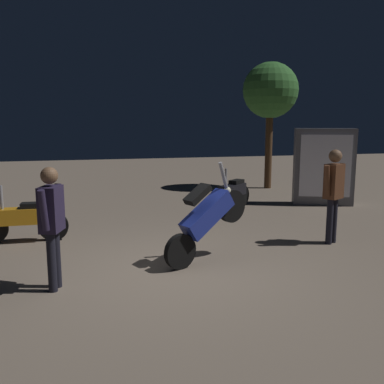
{
  "coord_description": "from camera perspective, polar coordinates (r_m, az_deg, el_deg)",
  "views": [
    {
      "loc": [
        -1.31,
        -6.05,
        2.27
      ],
      "look_at": [
        0.54,
        1.29,
        1.0
      ],
      "focal_mm": 38.99,
      "sensor_mm": 36.0,
      "label": 1
    }
  ],
  "objects": [
    {
      "name": "ground_plane",
      "position": [
        6.59,
        -1.85,
        -10.63
      ],
      "size": [
        40.0,
        40.0,
        0.0
      ],
      "primitive_type": "plane",
      "color": "#756656"
    },
    {
      "name": "motorcycle_blue_foreground",
      "position": [
        6.77,
        2.04,
        -3.5
      ],
      "size": [
        1.55,
        0.79,
        1.63
      ],
      "rotation": [
        0.0,
        0.0,
        0.43
      ],
      "color": "black",
      "rests_on": "ground_plane"
    },
    {
      "name": "motorcycle_orange_parked_left",
      "position": [
        8.56,
        -22.1,
        -3.53
      ],
      "size": [
        1.66,
        0.33,
        1.11
      ],
      "rotation": [
        0.0,
        0.0,
        3.11
      ],
      "color": "black",
      "rests_on": "ground_plane"
    },
    {
      "name": "motorcycle_black_parked_right",
      "position": [
        10.98,
        5.58,
        -0.11
      ],
      "size": [
        1.33,
        1.15,
        1.11
      ],
      "rotation": [
        0.0,
        0.0,
        3.84
      ],
      "color": "black",
      "rests_on": "ground_plane"
    },
    {
      "name": "person_rider_beside",
      "position": [
        5.9,
        -18.65,
        -3.33
      ],
      "size": [
        0.34,
        0.66,
        1.69
      ],
      "rotation": [
        0.0,
        0.0,
        5.98
      ],
      "color": "black",
      "rests_on": "ground_plane"
    },
    {
      "name": "person_bystander_far",
      "position": [
        8.18,
        18.8,
        0.59
      ],
      "size": [
        0.63,
        0.41,
        1.78
      ],
      "rotation": [
        0.0,
        0.0,
        5.23
      ],
      "color": "black",
      "rests_on": "ground_plane"
    },
    {
      "name": "tree_left_bg",
      "position": [
        14.63,
        10.67,
        13.34
      ],
      "size": [
        1.86,
        1.86,
        4.25
      ],
      "color": "#4C331E",
      "rests_on": "ground_plane"
    },
    {
      "name": "kiosk_billboard",
      "position": [
        12.07,
        17.56,
        3.31
      ],
      "size": [
        1.67,
        1.06,
        2.1
      ],
      "rotation": [
        0.0,
        0.0,
        2.76
      ],
      "color": "#595960",
      "rests_on": "ground_plane"
    }
  ]
}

